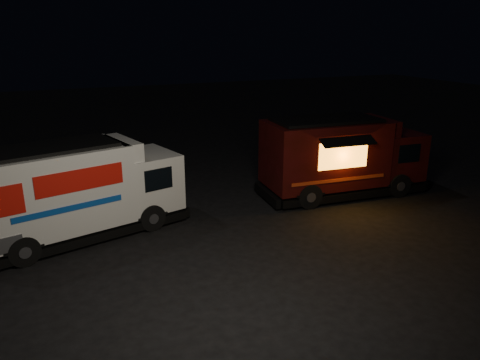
# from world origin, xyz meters

# --- Properties ---
(ground) EXTENTS (80.00, 80.00, 0.00)m
(ground) POSITION_xyz_m (0.00, 0.00, 0.00)
(ground) COLOR black
(ground) RESTS_ON ground
(white_truck) EXTENTS (6.45, 3.55, 2.78)m
(white_truck) POSITION_xyz_m (-3.58, 2.41, 1.39)
(white_truck) COLOR silver
(white_truck) RESTS_ON ground
(red_truck) EXTENTS (6.22, 2.69, 2.83)m
(red_truck) POSITION_xyz_m (5.50, 2.50, 1.41)
(red_truck) COLOR #3B0A0B
(red_truck) RESTS_ON ground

